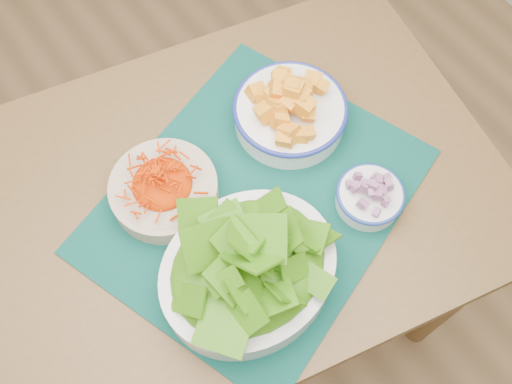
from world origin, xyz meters
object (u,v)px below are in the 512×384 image
Objects in this scene: table at (215,222)px; lettuce_bowl at (248,265)px; placemat at (256,200)px; onion_bowl at (370,195)px; carrot_bowl at (163,187)px; squash_bowl at (290,108)px.

table is 3.79× the size of lettuce_bowl.
placemat is at bearing -29.50° from table.
placemat is 4.38× the size of onion_bowl.
onion_bowl is (0.16, -0.12, 0.03)m from placemat.
lettuce_bowl is at bearing 178.20° from onion_bowl.
placemat is at bearing -38.13° from carrot_bowl.
lettuce_bowl reaches higher than placemat.
squash_bowl is at bearing 37.89° from lettuce_bowl.
placemat is 1.80× the size of lettuce_bowl.
lettuce_bowl is at bearing -89.84° from table.
table is 0.27m from squash_bowl.
carrot_bowl is at bearing 121.85° from placemat.
carrot_bowl is (-0.13, 0.10, 0.04)m from placemat.
onion_bowl is (0.28, -0.22, -0.00)m from carrot_bowl.
lettuce_bowl reaches higher than onion_bowl.
placemat is (0.06, -0.05, 0.12)m from table.
squash_bowl is (0.27, -0.00, 0.01)m from carrot_bowl.
table is at bearing 118.99° from placemat.
carrot_bowl is 0.27m from squash_bowl.
table is 9.26× the size of onion_bowl.
placemat is at bearing 142.63° from onion_bowl.
carrot_bowl is 0.22m from lettuce_bowl.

